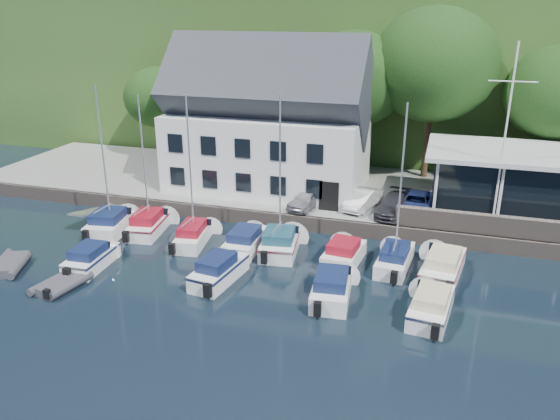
# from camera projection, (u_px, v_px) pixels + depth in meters

# --- Properties ---
(ground) EXTENTS (180.00, 180.00, 0.00)m
(ground) POSITION_uv_depth(u_px,v_px,m) (302.00, 326.00, 25.04)
(ground) COLOR black
(ground) RESTS_ON ground
(quay) EXTENTS (60.00, 13.00, 1.00)m
(quay) POSITION_uv_depth(u_px,v_px,m) (362.00, 196.00, 40.53)
(quay) COLOR gray
(quay) RESTS_ON ground
(quay_face) EXTENTS (60.00, 0.30, 1.00)m
(quay_face) POSITION_uv_depth(u_px,v_px,m) (346.00, 228.00, 34.71)
(quay_face) COLOR #655950
(quay_face) RESTS_ON ground
(hillside) EXTENTS (160.00, 75.00, 16.00)m
(hillside) POSITION_uv_depth(u_px,v_px,m) (414.00, 49.00, 77.74)
(hillside) COLOR #2B491B
(hillside) RESTS_ON ground
(harbor_building) EXTENTS (14.40, 8.20, 8.70)m
(harbor_building) POSITION_uv_depth(u_px,v_px,m) (268.00, 129.00, 39.85)
(harbor_building) COLOR white
(harbor_building) RESTS_ON quay
(club_pavilion) EXTENTS (13.20, 7.20, 4.10)m
(club_pavilion) POSITION_uv_depth(u_px,v_px,m) (530.00, 182.00, 35.28)
(club_pavilion) COLOR black
(club_pavilion) RESTS_ON quay
(seawall) EXTENTS (18.00, 0.50, 1.20)m
(seawall) POSITION_uv_depth(u_px,v_px,m) (554.00, 231.00, 31.40)
(seawall) COLOR #655950
(seawall) RESTS_ON quay
(gangway) EXTENTS (1.20, 6.00, 1.40)m
(gangway) POSITION_uv_depth(u_px,v_px,m) (104.00, 219.00, 37.62)
(gangway) COLOR silver
(gangway) RESTS_ON ground
(car_silver) EXTENTS (2.50, 3.86, 1.22)m
(car_silver) POSITION_uv_depth(u_px,v_px,m) (307.00, 199.00, 36.56)
(car_silver) COLOR #A3A3A7
(car_silver) RESTS_ON quay
(car_white) EXTENTS (2.37, 4.02, 1.25)m
(car_white) POSITION_uv_depth(u_px,v_px,m) (363.00, 199.00, 36.49)
(car_white) COLOR silver
(car_white) RESTS_ON quay
(car_dgrey) EXTENTS (2.30, 4.48, 1.24)m
(car_dgrey) POSITION_uv_depth(u_px,v_px,m) (393.00, 205.00, 35.50)
(car_dgrey) COLOR #2F2F34
(car_dgrey) RESTS_ON quay
(car_blue) EXTENTS (1.89, 4.12, 1.37)m
(car_blue) POSITION_uv_depth(u_px,v_px,m) (416.00, 203.00, 35.72)
(car_blue) COLOR navy
(car_blue) RESTS_ON quay
(flagpole) EXTENTS (2.63, 0.20, 10.97)m
(flagpole) POSITION_uv_depth(u_px,v_px,m) (505.00, 139.00, 31.89)
(flagpole) COLOR white
(flagpole) RESTS_ON quay
(tree_0) EXTENTS (5.79, 5.79, 7.91)m
(tree_0) POSITION_uv_depth(u_px,v_px,m) (159.00, 113.00, 47.96)
(tree_0) COLOR black
(tree_0) RESTS_ON quay
(tree_2) EXTENTS (8.15, 8.15, 11.13)m
(tree_2) POSITION_uv_depth(u_px,v_px,m) (353.00, 104.00, 42.67)
(tree_2) COLOR black
(tree_2) RESTS_ON quay
(tree_3) EXTENTS (9.43, 9.43, 12.89)m
(tree_3) POSITION_uv_depth(u_px,v_px,m) (431.00, 95.00, 41.32)
(tree_3) COLOR black
(tree_3) RESTS_ON quay
(tree_4) EXTENTS (7.58, 7.58, 10.36)m
(tree_4) POSITION_uv_depth(u_px,v_px,m) (555.00, 119.00, 39.02)
(tree_4) COLOR black
(tree_4) RESTS_ON quay
(boat_r1_0) EXTENTS (3.11, 6.07, 9.24)m
(boat_r1_0) POSITION_uv_depth(u_px,v_px,m) (104.00, 163.00, 33.81)
(boat_r1_0) COLOR white
(boat_r1_0) RESTS_ON ground
(boat_r1_1) EXTENTS (2.80, 6.15, 8.71)m
(boat_r1_1) POSITION_uv_depth(u_px,v_px,m) (144.00, 167.00, 33.91)
(boat_r1_1) COLOR white
(boat_r1_1) RESTS_ON ground
(boat_r1_2) EXTENTS (2.55, 6.11, 8.22)m
(boat_r1_2) POSITION_uv_depth(u_px,v_px,m) (191.00, 179.00, 32.38)
(boat_r1_2) COLOR white
(boat_r1_2) RESTS_ON ground
(boat_r1_3) EXTENTS (1.98, 5.73, 1.38)m
(boat_r1_3) POSITION_uv_depth(u_px,v_px,m) (246.00, 239.00, 32.68)
(boat_r1_3) COLOR white
(boat_r1_3) RESTS_ON ground
(boat_r1_4) EXTENTS (2.95, 5.74, 9.17)m
(boat_r1_4) POSITION_uv_depth(u_px,v_px,m) (280.00, 179.00, 30.88)
(boat_r1_4) COLOR white
(boat_r1_4) RESTS_ON ground
(boat_r1_5) EXTENTS (2.48, 5.18, 1.38)m
(boat_r1_5) POSITION_uv_depth(u_px,v_px,m) (344.00, 251.00, 30.99)
(boat_r1_5) COLOR white
(boat_r1_5) RESTS_ON ground
(boat_r1_6) EXTENTS (2.24, 6.06, 8.29)m
(boat_r1_6) POSITION_uv_depth(u_px,v_px,m) (400.00, 197.00, 29.20)
(boat_r1_6) COLOR white
(boat_r1_6) RESTS_ON ground
(boat_r1_7) EXTENTS (2.92, 6.74, 1.51)m
(boat_r1_7) POSITION_uv_depth(u_px,v_px,m) (443.00, 263.00, 29.41)
(boat_r1_7) COLOR white
(boat_r1_7) RESTS_ON ground
(boat_r2_0) EXTENTS (2.10, 5.26, 1.34)m
(boat_r2_0) POSITION_uv_depth(u_px,v_px,m) (91.00, 256.00, 30.47)
(boat_r2_0) COLOR white
(boat_r2_0) RESTS_ON ground
(boat_r2_2) EXTENTS (2.49, 5.80, 1.51)m
(boat_r2_2) POSITION_uv_depth(u_px,v_px,m) (219.00, 268.00, 28.87)
(boat_r2_2) COLOR white
(boat_r2_2) RESTS_ON ground
(boat_r2_3) EXTENTS (2.54, 5.96, 1.47)m
(boat_r2_3) POSITION_uv_depth(u_px,v_px,m) (332.00, 284.00, 27.21)
(boat_r2_3) COLOR white
(boat_r2_3) RESTS_ON ground
(boat_r2_4) EXTENTS (2.51, 5.89, 1.44)m
(boat_r2_4) POSITION_uv_depth(u_px,v_px,m) (432.00, 303.00, 25.57)
(boat_r2_4) COLOR white
(boat_r2_4) RESTS_ON ground
(dinghy_0) EXTENTS (2.80, 3.45, 0.70)m
(dinghy_0) POSITION_uv_depth(u_px,v_px,m) (10.00, 263.00, 30.35)
(dinghy_0) COLOR #3D3D42
(dinghy_0) RESTS_ON ground
(dinghy_1) EXTENTS (2.23, 3.18, 0.68)m
(dinghy_1) POSITION_uv_depth(u_px,v_px,m) (61.00, 283.00, 28.21)
(dinghy_1) COLOR #3D3D42
(dinghy_1) RESTS_ON ground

